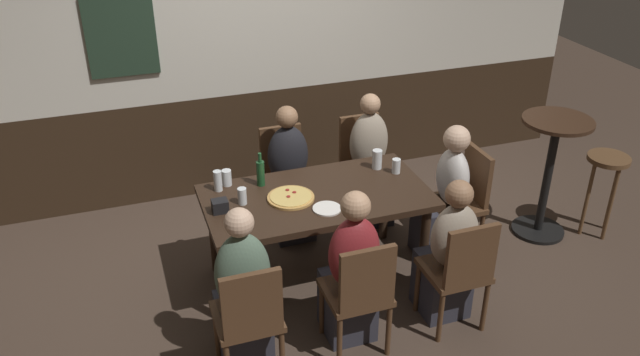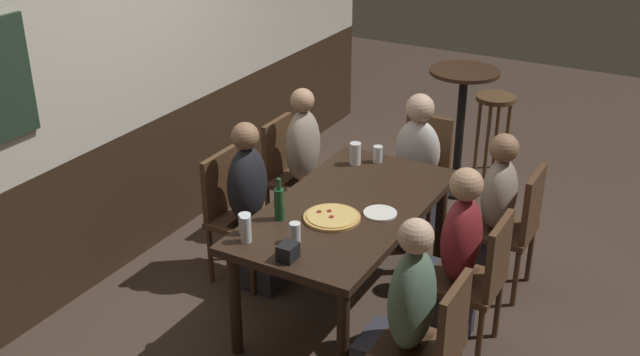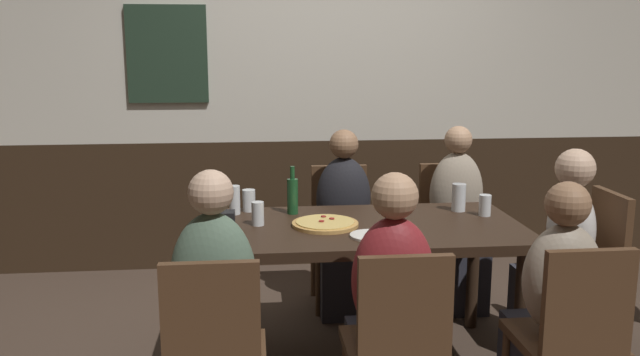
# 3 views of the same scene
# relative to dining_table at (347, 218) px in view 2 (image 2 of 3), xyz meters

# --- Properties ---
(ground_plane) EXTENTS (12.00, 12.00, 0.00)m
(ground_plane) POSITION_rel_dining_table_xyz_m (0.00, 0.00, -0.66)
(ground_plane) COLOR #423328
(wall_back) EXTENTS (6.40, 0.13, 2.60)m
(wall_back) POSITION_rel_dining_table_xyz_m (-0.01, 1.65, 0.65)
(wall_back) COLOR #332316
(wall_back) RESTS_ON ground_plane
(dining_table) EXTENTS (1.63, 0.86, 0.74)m
(dining_table) POSITION_rel_dining_table_xyz_m (0.00, 0.00, 0.00)
(dining_table) COLOR black
(dining_table) RESTS_ON ground_plane
(chair_mid_far) EXTENTS (0.40, 0.40, 0.88)m
(chair_mid_far) POSITION_rel_dining_table_xyz_m (0.00, 0.85, -0.16)
(chair_mid_far) COLOR #513521
(chair_mid_far) RESTS_ON ground_plane
(chair_right_near) EXTENTS (0.40, 0.40, 0.88)m
(chair_right_near) POSITION_rel_dining_table_xyz_m (0.72, -0.85, -0.16)
(chair_right_near) COLOR #513521
(chair_right_near) RESTS_ON ground_plane
(chair_right_far) EXTENTS (0.40, 0.40, 0.88)m
(chair_right_far) POSITION_rel_dining_table_xyz_m (0.72, 0.85, -0.16)
(chair_right_far) COLOR #513521
(chair_right_far) RESTS_ON ground_plane
(chair_left_near) EXTENTS (0.40, 0.40, 0.88)m
(chair_left_near) POSITION_rel_dining_table_xyz_m (-0.72, -0.85, -0.16)
(chair_left_near) COLOR #513521
(chair_left_near) RESTS_ON ground_plane
(chair_mid_near) EXTENTS (0.40, 0.40, 0.88)m
(chair_mid_near) POSITION_rel_dining_table_xyz_m (0.00, -0.85, -0.16)
(chair_mid_near) COLOR #513521
(chair_mid_near) RESTS_ON ground_plane
(chair_head_east) EXTENTS (0.40, 0.40, 0.88)m
(chair_head_east) POSITION_rel_dining_table_xyz_m (1.23, 0.00, -0.16)
(chair_head_east) COLOR #513521
(chair_head_east) RESTS_ON ground_plane
(person_mid_far) EXTENTS (0.34, 0.37, 1.14)m
(person_mid_far) POSITION_rel_dining_table_xyz_m (-0.00, 0.68, -0.18)
(person_mid_far) COLOR #2D2D38
(person_mid_far) RESTS_ON ground_plane
(person_right_near) EXTENTS (0.34, 0.37, 1.10)m
(person_right_near) POSITION_rel_dining_table_xyz_m (0.72, -0.68, -0.20)
(person_right_near) COLOR #2D2D38
(person_right_near) RESTS_ON ground_plane
(person_right_far) EXTENTS (0.34, 0.37, 1.15)m
(person_right_far) POSITION_rel_dining_table_xyz_m (0.72, 0.68, -0.17)
(person_right_far) COLOR #2D2D38
(person_right_far) RESTS_ON ground_plane
(person_left_near) EXTENTS (0.34, 0.37, 1.18)m
(person_left_near) POSITION_rel_dining_table_xyz_m (-0.72, -0.69, -0.16)
(person_left_near) COLOR #2D2D38
(person_left_near) RESTS_ON ground_plane
(person_mid_near) EXTENTS (0.34, 0.37, 1.15)m
(person_mid_near) POSITION_rel_dining_table_xyz_m (0.00, -0.68, -0.17)
(person_mid_near) COLOR #2D2D38
(person_mid_near) RESTS_ON ground_plane
(person_head_east) EXTENTS (0.37, 0.34, 1.12)m
(person_head_east) POSITION_rel_dining_table_xyz_m (1.07, 0.00, -0.18)
(person_head_east) COLOR #2D2D38
(person_head_east) RESTS_ON ground_plane
(pizza) EXTENTS (0.34, 0.34, 0.03)m
(pizza) POSITION_rel_dining_table_xyz_m (-0.20, 0.00, 0.10)
(pizza) COLOR tan
(pizza) RESTS_ON dining_table
(tumbler_short) EXTENTS (0.06, 0.06, 0.16)m
(tumbler_short) POSITION_rel_dining_table_xyz_m (-0.66, 0.29, 0.15)
(tumbler_short) COLOR silver
(tumbler_short) RESTS_ON dining_table
(beer_glass_half) EXTENTS (0.07, 0.07, 0.12)m
(beer_glass_half) POSITION_rel_dining_table_xyz_m (-0.58, 0.35, 0.14)
(beer_glass_half) COLOR silver
(beer_glass_half) RESTS_ON dining_table
(pint_glass_stout) EXTENTS (0.08, 0.08, 0.15)m
(pint_glass_stout) POSITION_rel_dining_table_xyz_m (0.57, 0.24, 0.15)
(pint_glass_stout) COLOR silver
(pint_glass_stout) RESTS_ON dining_table
(pint_glass_amber) EXTENTS (0.06, 0.06, 0.12)m
(pint_glass_amber) POSITION_rel_dining_table_xyz_m (-0.54, 0.05, 0.14)
(pint_glass_amber) COLOR silver
(pint_glass_amber) RESTS_ON dining_table
(tumbler_water) EXTENTS (0.06, 0.06, 0.11)m
(tumbler_water) POSITION_rel_dining_table_xyz_m (0.68, 0.12, 0.13)
(tumbler_water) COLOR silver
(tumbler_water) RESTS_ON dining_table
(beer_bottle_green) EXTENTS (0.06, 0.06, 0.26)m
(beer_bottle_green) POSITION_rel_dining_table_xyz_m (-0.34, 0.27, 0.19)
(beer_bottle_green) COLOR #194723
(beer_bottle_green) RESTS_ON dining_table
(plate_white_large) EXTENTS (0.20, 0.20, 0.01)m
(plate_white_large) POSITION_rel_dining_table_xyz_m (-0.00, -0.22, 0.09)
(plate_white_large) COLOR white
(plate_white_large) RESTS_ON dining_table
(condiment_caddy) EXTENTS (0.11, 0.09, 0.09)m
(condiment_caddy) POSITION_rel_dining_table_xyz_m (-0.70, -0.01, 0.13)
(condiment_caddy) COLOR black
(condiment_caddy) RESTS_ON dining_table
(side_bar_table) EXTENTS (0.56, 0.56, 1.05)m
(side_bar_table) POSITION_rel_dining_table_xyz_m (2.01, -0.01, -0.04)
(side_bar_table) COLOR black
(side_bar_table) RESTS_ON ground_plane
(bar_stool) EXTENTS (0.34, 0.34, 0.72)m
(bar_stool) POSITION_rel_dining_table_xyz_m (2.46, -0.16, -0.09)
(bar_stool) COLOR brown
(bar_stool) RESTS_ON ground_plane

